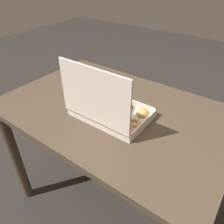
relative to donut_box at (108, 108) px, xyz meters
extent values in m
plane|color=#2D2826|center=(0.03, -0.08, -0.79)|extent=(8.00, 8.00, 0.00)
cube|color=#4C3D2D|center=(0.03, -0.08, -0.07)|extent=(1.08, 0.71, 0.03)
cylinder|color=#4C3D2D|center=(-0.46, -0.39, -0.44)|extent=(0.06, 0.06, 0.71)
cylinder|color=#4C3D2D|center=(0.52, -0.39, -0.44)|extent=(0.06, 0.06, 0.71)
cylinder|color=#4C3D2D|center=(0.52, 0.23, -0.44)|extent=(0.06, 0.06, 0.71)
cube|color=white|center=(0.00, -0.03, -0.05)|extent=(0.33, 0.23, 0.01)
cube|color=silver|center=(0.00, -0.14, -0.03)|extent=(0.33, 0.01, 0.03)
cube|color=silver|center=(0.00, 0.08, -0.03)|extent=(0.33, 0.01, 0.03)
cube|color=silver|center=(-0.16, -0.03, -0.03)|extent=(0.01, 0.23, 0.03)
cube|color=silver|center=(0.16, -0.03, -0.03)|extent=(0.01, 0.23, 0.03)
cube|color=silver|center=(0.00, 0.09, 0.10)|extent=(0.33, 0.01, 0.23)
ellipsoid|color=tan|center=(-0.11, -0.10, -0.03)|extent=(0.06, 0.06, 0.03)
ellipsoid|color=#381E11|center=(-0.03, -0.10, -0.03)|extent=(0.06, 0.06, 0.03)
ellipsoid|color=#381E11|center=(0.04, -0.10, -0.03)|extent=(0.06, 0.06, 0.03)
ellipsoid|color=white|center=(0.12, -0.10, -0.03)|extent=(0.06, 0.06, 0.03)
torus|color=tan|center=(-0.12, -0.03, -0.04)|extent=(0.06, 0.06, 0.02)
torus|color=tan|center=(-0.04, -0.03, -0.04)|extent=(0.06, 0.06, 0.01)
torus|color=#9E6633|center=(0.04, -0.03, -0.04)|extent=(0.06, 0.06, 0.02)
torus|color=white|center=(0.12, -0.03, -0.04)|extent=(0.06, 0.06, 0.01)
ellipsoid|color=pink|center=(-0.12, 0.04, -0.03)|extent=(0.06, 0.06, 0.03)
ellipsoid|color=#381E11|center=(-0.04, 0.04, -0.03)|extent=(0.06, 0.06, 0.03)
ellipsoid|color=white|center=(0.04, 0.04, -0.03)|extent=(0.06, 0.06, 0.03)
torus|color=#381E11|center=(0.12, 0.04, -0.04)|extent=(0.06, 0.06, 0.02)
cylinder|color=teal|center=(0.25, -0.06, -0.01)|extent=(0.09, 0.09, 0.09)
cylinder|color=black|center=(0.25, -0.06, 0.03)|extent=(0.08, 0.08, 0.01)
camera|label=1|loc=(-0.47, 0.62, 0.53)|focal=35.00mm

